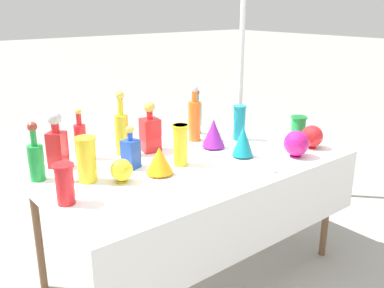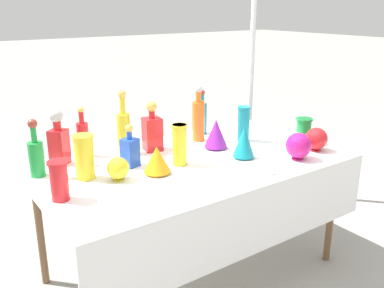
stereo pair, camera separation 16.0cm
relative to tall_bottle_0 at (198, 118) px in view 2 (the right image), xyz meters
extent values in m
plane|color=gray|center=(-0.26, -0.29, -0.91)|extent=(40.00, 40.00, 0.00)
cube|color=white|center=(-0.26, -0.29, -0.17)|extent=(1.82, 1.03, 0.03)
cube|color=white|center=(-0.26, -0.81, -0.34)|extent=(1.82, 0.01, 0.38)
cylinder|color=brown|center=(0.55, -0.71, -0.55)|extent=(0.04, 0.04, 0.73)
cylinder|color=brown|center=(-1.07, 0.13, -0.55)|extent=(0.04, 0.04, 0.73)
cylinder|color=brown|center=(0.55, 0.13, -0.55)|extent=(0.04, 0.04, 0.73)
cylinder|color=orange|center=(0.00, 0.00, -0.02)|extent=(0.08, 0.08, 0.27)
cylinder|color=orange|center=(0.00, 0.00, 0.15)|extent=(0.04, 0.04, 0.07)
sphere|color=#B2B2B7|center=(0.00, 0.00, 0.20)|extent=(0.05, 0.05, 0.05)
cylinder|color=teal|center=(0.12, 0.12, -0.04)|extent=(0.07, 0.07, 0.22)
cylinder|color=teal|center=(0.12, 0.12, 0.10)|extent=(0.03, 0.03, 0.06)
sphere|color=maroon|center=(0.12, 0.12, 0.14)|extent=(0.04, 0.04, 0.04)
cylinder|color=#198C38|center=(-1.07, -0.02, -0.06)|extent=(0.08, 0.08, 0.19)
cylinder|color=#198C38|center=(-1.07, -0.02, 0.08)|extent=(0.03, 0.03, 0.09)
sphere|color=maroon|center=(-1.07, -0.02, 0.14)|extent=(0.05, 0.05, 0.05)
cylinder|color=red|center=(-0.75, 0.15, -0.05)|extent=(0.07, 0.07, 0.21)
cylinder|color=red|center=(-0.75, 0.15, 0.09)|extent=(0.03, 0.03, 0.07)
sphere|color=gold|center=(-0.75, 0.15, 0.13)|extent=(0.04, 0.04, 0.04)
cylinder|color=yellow|center=(-0.53, 0.05, -0.03)|extent=(0.08, 0.08, 0.25)
cylinder|color=yellow|center=(-0.53, 0.05, 0.15)|extent=(0.03, 0.03, 0.11)
sphere|color=gold|center=(-0.53, 0.05, 0.22)|extent=(0.05, 0.05, 0.05)
cube|color=red|center=(-0.91, 0.10, -0.05)|extent=(0.13, 0.13, 0.20)
cylinder|color=red|center=(-0.91, 0.10, 0.08)|extent=(0.04, 0.04, 0.06)
sphere|color=#B2B2B7|center=(-0.91, 0.10, 0.13)|extent=(0.08, 0.08, 0.08)
cube|color=blue|center=(-0.60, -0.17, -0.07)|extent=(0.10, 0.10, 0.16)
cylinder|color=blue|center=(-0.60, -0.17, 0.03)|extent=(0.03, 0.03, 0.05)
sphere|color=gold|center=(-0.60, -0.17, 0.07)|extent=(0.04, 0.04, 0.04)
cube|color=red|center=(-0.35, 0.00, -0.05)|extent=(0.12, 0.12, 0.21)
cylinder|color=red|center=(-0.35, 0.00, 0.08)|extent=(0.04, 0.04, 0.05)
sphere|color=gold|center=(-0.35, 0.00, 0.13)|extent=(0.07, 0.07, 0.07)
cylinder|color=red|center=(-1.07, -0.38, -0.06)|extent=(0.08, 0.08, 0.19)
cylinder|color=red|center=(-1.07, -0.38, 0.03)|extent=(0.10, 0.10, 0.01)
cylinder|color=yellow|center=(-0.88, -0.20, -0.03)|extent=(0.10, 0.10, 0.24)
cylinder|color=yellow|center=(-0.88, -0.20, 0.08)|extent=(0.11, 0.11, 0.01)
cylinder|color=#198C38|center=(0.54, -0.44, -0.07)|extent=(0.09, 0.09, 0.17)
cylinder|color=#198C38|center=(0.54, -0.44, 0.01)|extent=(0.11, 0.11, 0.01)
cylinder|color=teal|center=(0.25, -0.18, -0.04)|extent=(0.08, 0.08, 0.24)
cylinder|color=teal|center=(0.25, -0.18, 0.08)|extent=(0.09, 0.09, 0.01)
cylinder|color=yellow|center=(-0.36, -0.31, -0.03)|extent=(0.08, 0.08, 0.24)
cylinder|color=yellow|center=(-0.36, -0.31, 0.08)|extent=(0.09, 0.09, 0.01)
cylinder|color=orange|center=(-0.53, -0.36, -0.15)|extent=(0.08, 0.08, 0.01)
cone|color=orange|center=(-0.53, -0.36, -0.07)|extent=(0.15, 0.15, 0.14)
cylinder|color=teal|center=(0.02, -0.44, -0.15)|extent=(0.08, 0.08, 0.01)
cone|color=teal|center=(0.02, -0.44, -0.05)|extent=(0.13, 0.13, 0.18)
cylinder|color=purple|center=(-0.01, -0.20, -0.15)|extent=(0.08, 0.08, 0.01)
cone|color=purple|center=(-0.01, -0.20, -0.05)|extent=(0.15, 0.15, 0.18)
cylinder|color=yellow|center=(-0.75, -0.32, -0.15)|extent=(0.05, 0.05, 0.01)
sphere|color=yellow|center=(-0.75, -0.32, -0.09)|extent=(0.12, 0.12, 0.12)
cylinder|color=#C61972|center=(0.27, -0.64, -0.15)|extent=(0.07, 0.07, 0.01)
sphere|color=#C61972|center=(0.27, -0.64, -0.07)|extent=(0.15, 0.15, 0.15)
cylinder|color=red|center=(0.48, -0.59, -0.15)|extent=(0.06, 0.06, 0.01)
sphere|color=red|center=(0.48, -0.59, -0.08)|extent=(0.14, 0.14, 0.14)
cube|color=white|center=(-0.03, -0.73, -0.13)|extent=(0.05, 0.03, 0.04)
cube|color=tan|center=(-0.25, 0.80, -0.74)|extent=(0.54, 0.38, 0.35)
cube|color=tan|center=(-0.25, 0.88, -0.53)|extent=(0.45, 0.16, 0.09)
cube|color=tan|center=(-0.16, 0.63, -0.79)|extent=(0.44, 0.35, 0.26)
cube|color=tan|center=(-0.16, 0.71, -0.62)|extent=(0.37, 0.12, 0.09)
cylinder|color=silver|center=(0.86, 0.43, 0.42)|extent=(0.04, 0.04, 2.66)
cylinder|color=#333338|center=(0.86, 0.43, -0.89)|extent=(0.18, 0.18, 0.04)
camera|label=1|loc=(-1.75, -2.14, 0.72)|focal=40.00mm
camera|label=2|loc=(-1.62, -2.23, 0.72)|focal=40.00mm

